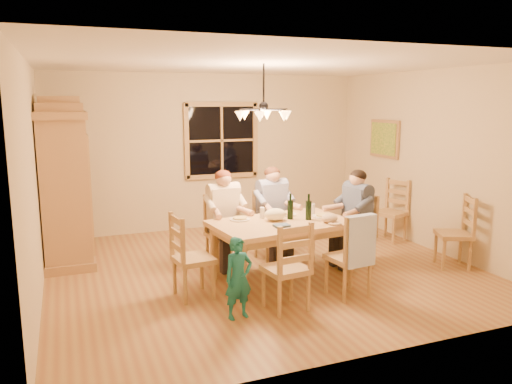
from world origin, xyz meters
name	(u,v)px	position (x,y,z in m)	size (l,w,h in m)	color
floor	(263,269)	(0.00, 0.00, 0.00)	(5.50, 5.50, 0.00)	#956136
ceiling	(264,63)	(0.00, 0.00, 2.70)	(5.50, 5.00, 0.02)	white
wall_back	(210,152)	(0.00, 2.50, 1.35)	(5.50, 0.02, 2.70)	beige
wall_left	(33,182)	(-2.75, 0.00, 1.35)	(0.02, 5.00, 2.70)	beige
wall_right	(433,161)	(2.75, 0.00, 1.35)	(0.02, 5.00, 2.70)	beige
window	(222,140)	(0.20, 2.47, 1.55)	(1.30, 0.06, 1.30)	black
painting	(384,139)	(2.71, 1.20, 1.60)	(0.06, 0.78, 0.64)	#9D7344
chandelier	(264,114)	(0.00, 0.00, 2.08)	(0.77, 0.68, 0.71)	black
armoire	(65,187)	(-2.42, 1.39, 1.06)	(0.66, 1.40, 2.30)	#9D7344
dining_table	(282,230)	(0.06, -0.45, 0.66)	(1.80, 1.23, 0.76)	#AC7D4C
chair_far_left	(224,245)	(-0.45, 0.29, 0.30)	(0.49, 0.47, 0.99)	#A17C47
chair_far_right	(272,238)	(0.29, 0.38, 0.30)	(0.49, 0.47, 0.99)	#A17C47
chair_near_left	(286,282)	(-0.26, -1.30, 0.30)	(0.49, 0.47, 0.99)	#A17C47
chair_near_right	(348,270)	(0.58, -1.20, 0.30)	(0.49, 0.47, 0.99)	#A17C47
chair_end_left	(194,271)	(-1.11, -0.60, 0.30)	(0.47, 0.49, 0.99)	#A17C47
chair_end_right	(355,244)	(1.23, -0.31, 0.30)	(0.47, 0.49, 0.99)	#A17C47
adult_woman	(224,207)	(-0.45, 0.29, 0.84)	(0.43, 0.46, 0.87)	beige
adult_plaid_man	(272,201)	(0.29, 0.38, 0.84)	(0.43, 0.46, 0.87)	#344690
adult_slate_man	(356,206)	(1.23, -0.31, 0.84)	(0.46, 0.43, 0.87)	#3F4A65
towel	(360,241)	(0.60, -1.39, 0.70)	(0.38, 0.10, 0.58)	#AABFE7
wine_bottle_a	(290,206)	(0.22, -0.37, 0.93)	(0.08, 0.08, 0.33)	black
wine_bottle_b	(309,207)	(0.42, -0.49, 0.93)	(0.08, 0.08, 0.33)	black
plate_woman	(240,219)	(-0.40, -0.20, 0.77)	(0.26, 0.26, 0.02)	white
plate_plaid	(286,214)	(0.27, -0.15, 0.77)	(0.26, 0.26, 0.02)	white
plate_slate	(322,216)	(0.65, -0.43, 0.77)	(0.26, 0.26, 0.02)	white
wine_glass_a	(262,213)	(-0.10, -0.20, 0.83)	(0.06, 0.06, 0.14)	silver
wine_glass_b	(313,209)	(0.61, -0.24, 0.83)	(0.06, 0.06, 0.14)	silver
cap	(329,218)	(0.59, -0.72, 0.82)	(0.20, 0.20, 0.11)	tan
napkin	(282,226)	(-0.05, -0.70, 0.78)	(0.18, 0.14, 0.03)	#455E7F
cloth_bundle	(275,214)	(0.01, -0.38, 0.84)	(0.28, 0.22, 0.15)	beige
child	(239,278)	(-0.81, -1.32, 0.43)	(0.32, 0.21, 0.87)	#18676C
chair_spare_front	(453,245)	(2.45, -0.83, 0.30)	(0.56, 0.57, 0.99)	#A17C47
chair_spare_back	(390,222)	(2.45, 0.58, 0.30)	(0.55, 0.56, 0.99)	#A17C47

